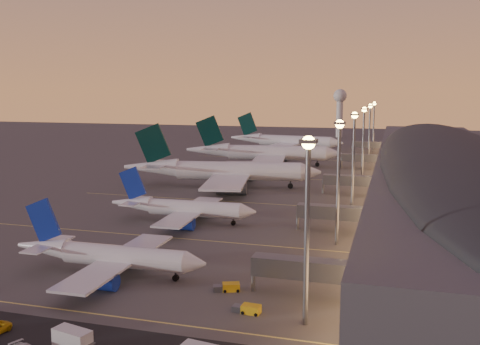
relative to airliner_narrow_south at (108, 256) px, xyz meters
The scene contains 14 objects.
ground 29.71m from the airliner_narrow_south, 89.68° to the left, with size 700.00×700.00×0.00m, color #45423F.
airliner_narrow_south is the anchor object (origin of this frame).
airliner_narrow_north 38.39m from the airliner_narrow_south, 92.87° to the left, with size 37.01×33.00×13.24m.
airliner_wide_near 86.23m from the airliner_narrow_south, 95.01° to the left, with size 65.48×60.41×21.01m.
airliner_wide_mid 139.97m from the airliner_narrow_south, 92.69° to the left, with size 66.15×60.86×21.19m.
airliner_wide_far 198.10m from the airliner_narrow_south, 92.56° to the left, with size 62.33×57.27×19.95m.
terminal_building 119.48m from the airliner_narrow_south, 58.70° to the left, with size 56.35×255.00×17.46m.
light_masts 102.19m from the airliner_narrow_south, 69.06° to the left, with size 2.20×217.20×25.90m.
radar_tower 290.29m from the airliner_narrow_south, 87.99° to the left, with size 9.00×9.00×32.50m.
service_lane 26.69m from the airliner_narrow_south, 89.64° to the right, with size 260.00×16.00×0.01m.
lane_markings 69.60m from the airliner_narrow_south, 89.86° to the left, with size 90.00×180.36×0.00m.
baggage_tug_a 29.15m from the airliner_narrow_south, 18.00° to the right, with size 4.20×2.04×1.22m.
baggage_tug_b 22.50m from the airliner_narrow_south, ahead, with size 4.50×3.02×1.25m.
catering_truck_a 28.57m from the airliner_narrow_south, 68.29° to the right, with size 5.70×3.19×3.02m.
Camera 1 is at (46.75, -108.91, 31.76)m, focal length 40.00 mm.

